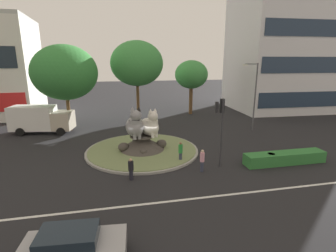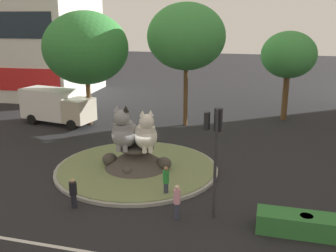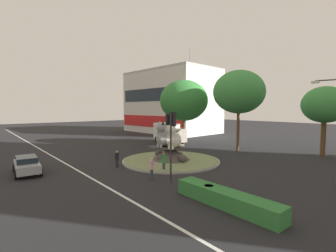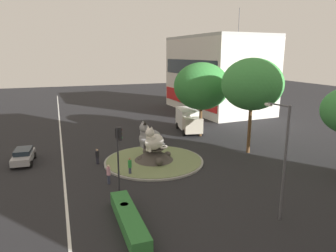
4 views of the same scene
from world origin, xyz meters
name	(u,v)px [view 1 (image 1 of 4)]	position (x,y,z in m)	size (l,w,h in m)	color
ground_plane	(142,151)	(0.00, 0.00, 0.00)	(160.00, 160.00, 0.00)	black
lane_centreline	(159,203)	(0.00, -8.70, 0.00)	(112.00, 0.20, 0.01)	silver
roundabout_island	(142,146)	(-0.01, 0.00, 0.48)	(9.98, 9.98, 1.51)	gray
cat_statue_grey	(135,126)	(-0.62, -0.32, 2.50)	(1.82, 2.95, 2.73)	gray
cat_statue_white	(150,125)	(0.70, -0.23, 2.42)	(2.19, 2.83, 2.50)	silver
traffic_light_mast	(221,118)	(5.38, -4.51, 3.82)	(0.78, 0.47, 5.23)	#2D2D33
office_tower	(297,33)	(26.87, 16.23, 12.16)	(19.98, 13.20, 24.32)	silver
clipped_hedge_strip	(285,158)	(10.74, -5.04, 0.45)	(6.63, 1.20, 0.90)	#2D7033
broadleaf_tree_behind_island	(191,75)	(9.01, 15.00, 5.85)	(4.84, 4.84, 7.95)	brown
second_tree_near_tower	(137,64)	(0.69, 10.71, 7.54)	(6.46, 6.46, 10.29)	brown
third_tree_left	(65,73)	(-7.44, 8.79, 6.61)	(7.11, 7.11, 9.64)	brown
streetlight_arm	(254,93)	(13.19, 4.47, 4.39)	(1.98, 0.48, 7.64)	#4C4C51
pedestrian_pink_shirt	(202,160)	(3.81, -5.17, 0.91)	(0.32, 0.32, 1.70)	#33384C
pedestrian_black_shirt	(131,169)	(-1.36, -5.44, 0.81)	(0.38, 0.38, 1.55)	black
pedestrian_green_shirt	(180,151)	(2.71, -3.10, 0.90)	(0.33, 0.33, 1.69)	#33384C
sedan_on_far_lane	(73,245)	(-4.12, -12.35, 0.77)	(4.21, 2.20, 1.44)	#99999E
delivery_box_truck	(41,119)	(-10.37, 8.31, 1.64)	(6.86, 3.55, 3.05)	#B7AD99
litter_bin	(271,159)	(9.50, -5.05, 0.45)	(0.56, 0.56, 0.90)	#2D4233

